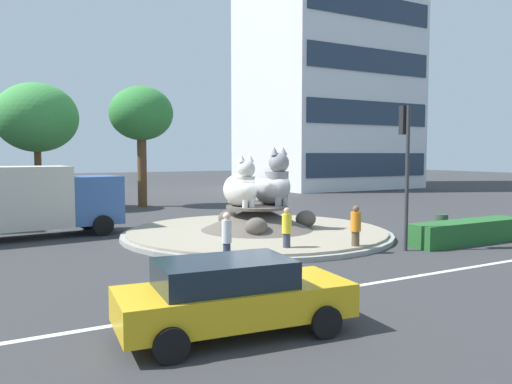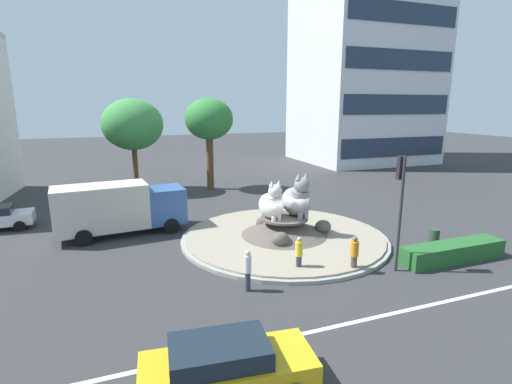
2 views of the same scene
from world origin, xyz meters
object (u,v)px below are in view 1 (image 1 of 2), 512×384
object	(u,v)px
pedestrian_orange_shirt	(356,228)
hatchback_near_shophouse	(232,295)
pedestrian_white_shirt	(227,238)
office_tower	(327,23)
broadleaf_tree_behind_island	(141,115)
traffic_light_mast	(406,150)
pedestrian_yellow_shirt	(287,230)
cat_statue_white	(241,187)
second_tree_near_tower	(36,118)
cat_statue_grey	(272,184)
litter_bin	(441,224)
delivery_box_truck	(29,199)

from	to	relation	value
pedestrian_orange_shirt	hatchback_near_shophouse	distance (m)	9.18
pedestrian_orange_shirt	pedestrian_white_shirt	size ratio (longest dim) A/B	0.98
pedestrian_white_shirt	hatchback_near_shophouse	size ratio (longest dim) A/B	0.37
office_tower	broadleaf_tree_behind_island	size ratio (longest dim) A/B	4.34
traffic_light_mast	office_tower	xyz separation A→B (m)	(19.98, 31.40, 13.91)
traffic_light_mast	pedestrian_yellow_shirt	bearing A→B (deg)	78.43
office_tower	pedestrian_white_shirt	distance (m)	44.41
traffic_light_mast	office_tower	distance (m)	39.73
cat_statue_white	pedestrian_white_shirt	distance (m)	6.29
traffic_light_mast	second_tree_near_tower	size ratio (longest dim) A/B	0.66
traffic_light_mast	office_tower	bearing A→B (deg)	-26.79
office_tower	pedestrian_yellow_shirt	size ratio (longest dim) A/B	20.76
cat_statue_grey	broadleaf_tree_behind_island	distance (m)	15.20
broadleaf_tree_behind_island	cat_statue_grey	bearing A→B (deg)	-84.07
broadleaf_tree_behind_island	pedestrian_orange_shirt	bearing A→B (deg)	-84.68
broadleaf_tree_behind_island	second_tree_near_tower	xyz separation A→B (m)	(-6.39, 1.24, -0.34)
cat_statue_white	litter_bin	xyz separation A→B (m)	(8.10, -3.75, -1.69)
cat_statue_white	office_tower	distance (m)	38.35
second_tree_near_tower	litter_bin	xyz separation A→B (m)	(14.45, -19.56, -5.41)
traffic_light_mast	delivery_box_truck	bearing A→B (deg)	56.14
pedestrian_orange_shirt	pedestrian_yellow_shirt	bearing A→B (deg)	172.49
cat_statue_white	broadleaf_tree_behind_island	world-z (taller)	broadleaf_tree_behind_island
second_tree_near_tower	delivery_box_truck	distance (m)	12.52
cat_statue_white	pedestrian_orange_shirt	xyz separation A→B (m)	(1.89, -5.27, -1.23)
office_tower	pedestrian_yellow_shirt	world-z (taller)	office_tower
office_tower	litter_bin	bearing A→B (deg)	-118.21
cat_statue_grey	office_tower	distance (m)	37.37
cat_statue_grey	pedestrian_yellow_shirt	world-z (taller)	cat_statue_grey
broadleaf_tree_behind_island	delivery_box_truck	world-z (taller)	broadleaf_tree_behind_island
broadleaf_tree_behind_island	pedestrian_orange_shirt	xyz separation A→B (m)	(1.85, -19.84, -5.29)
pedestrian_orange_shirt	pedestrian_yellow_shirt	size ratio (longest dim) A/B	1.02
cat_statue_grey	hatchback_near_shophouse	size ratio (longest dim) A/B	0.56
cat_statue_grey	litter_bin	distance (m)	7.74
litter_bin	office_tower	bearing A→B (deg)	61.90
pedestrian_white_shirt	office_tower	bearing A→B (deg)	-43.29
broadleaf_tree_behind_island	hatchback_near_shophouse	bearing A→B (deg)	-102.84
litter_bin	broadleaf_tree_behind_island	bearing A→B (deg)	113.75
hatchback_near_shophouse	pedestrian_orange_shirt	bearing A→B (deg)	40.44
second_tree_near_tower	delivery_box_truck	xyz separation A→B (m)	(-1.65, -11.68, -4.20)
delivery_box_truck	litter_bin	xyz separation A→B (m)	(16.10, -7.88, -1.21)
traffic_light_mast	cat_statue_white	bearing A→B (deg)	39.98
traffic_light_mast	broadleaf_tree_behind_island	bearing A→B (deg)	16.38
office_tower	broadleaf_tree_behind_island	world-z (taller)	office_tower
cat_statue_white	second_tree_near_tower	bearing A→B (deg)	-161.44
delivery_box_truck	cat_statue_grey	bearing A→B (deg)	-29.26
cat_statue_white	pedestrian_yellow_shirt	world-z (taller)	cat_statue_white
pedestrian_white_shirt	traffic_light_mast	bearing A→B (deg)	-95.38
litter_bin	cat_statue_white	bearing A→B (deg)	155.18
broadleaf_tree_behind_island	delivery_box_truck	bearing A→B (deg)	-127.60
cat_statue_white	cat_statue_grey	xyz separation A→B (m)	(1.55, -0.03, 0.12)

